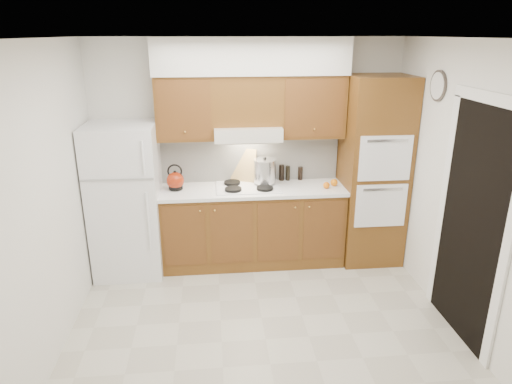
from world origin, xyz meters
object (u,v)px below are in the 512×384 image
(oven_cabinet, at_px, (373,172))
(stock_pot, at_px, (265,171))
(fridge, at_px, (126,200))
(kettle, at_px, (175,181))

(oven_cabinet, bearing_deg, stock_pot, 174.43)
(oven_cabinet, bearing_deg, fridge, -179.30)
(oven_cabinet, height_order, kettle, oven_cabinet)
(oven_cabinet, xyz_separation_m, kettle, (-2.30, 0.04, -0.05))
(kettle, relative_size, stock_pot, 0.74)
(stock_pot, bearing_deg, oven_cabinet, -5.57)
(stock_pot, bearing_deg, fridge, -174.29)
(fridge, distance_m, stock_pot, 1.61)
(fridge, distance_m, oven_cabinet, 2.86)
(oven_cabinet, bearing_deg, kettle, 178.98)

